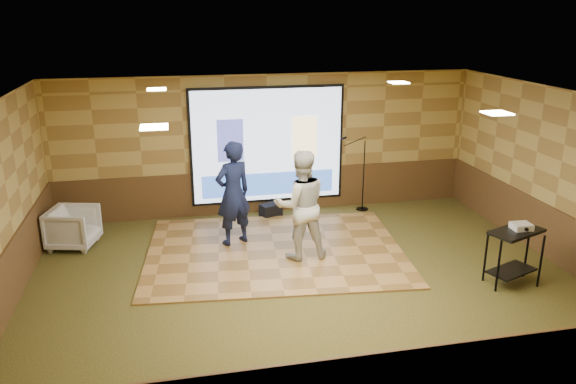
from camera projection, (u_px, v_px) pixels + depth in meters
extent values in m
plane|color=#293317|center=(305.00, 281.00, 9.25)|extent=(9.00, 9.00, 0.00)
cube|color=tan|center=(267.00, 145.00, 12.03)|extent=(9.00, 0.04, 3.00)
cube|color=tan|center=(391.00, 304.00, 5.53)|extent=(9.00, 0.04, 3.00)
cube|color=tan|center=(559.00, 178.00, 9.67)|extent=(0.04, 7.00, 3.00)
cube|color=white|center=(307.00, 99.00, 8.32)|extent=(9.00, 7.00, 0.04)
cube|color=#51331B|center=(268.00, 190.00, 12.33)|extent=(9.00, 0.04, 0.95)
cube|color=#51331B|center=(9.00, 281.00, 8.21)|extent=(0.04, 7.00, 0.95)
cube|color=#51331B|center=(550.00, 233.00, 9.99)|extent=(0.04, 7.00, 0.95)
cube|color=black|center=(268.00, 145.00, 11.99)|extent=(3.32, 0.03, 2.52)
cube|color=silver|center=(268.00, 146.00, 11.96)|extent=(3.20, 0.02, 2.40)
cube|color=#3A3E7F|center=(230.00, 141.00, 11.74)|extent=(0.55, 0.01, 0.90)
cube|color=#FCDE92|center=(305.00, 137.00, 12.06)|extent=(0.55, 0.01, 0.90)
cube|color=#2F57B1|center=(268.00, 184.00, 12.21)|extent=(2.88, 0.01, 0.50)
cube|color=beige|center=(157.00, 89.00, 9.56)|extent=(0.32, 0.32, 0.02)
cube|color=beige|center=(399.00, 83.00, 10.44)|extent=(0.32, 0.32, 0.02)
cube|color=beige|center=(154.00, 127.00, 6.49)|extent=(0.32, 0.32, 0.02)
cube|color=beige|center=(497.00, 113.00, 7.37)|extent=(0.32, 0.32, 0.02)
cube|color=#A7773D|center=(275.00, 251.00, 10.38)|extent=(4.99, 4.00, 0.03)
imported|color=#121A3B|center=(233.00, 193.00, 10.39)|extent=(0.85, 0.73, 1.98)
imported|color=beige|center=(301.00, 205.00, 9.79)|extent=(0.96, 0.75, 1.96)
cylinder|color=black|center=(498.00, 266.00, 8.78)|extent=(0.04, 0.04, 0.89)
cylinder|color=black|center=(541.00, 261.00, 8.93)|extent=(0.04, 0.04, 0.89)
cylinder|color=black|center=(486.00, 256.00, 9.13)|extent=(0.04, 0.04, 0.89)
cylinder|color=black|center=(527.00, 252.00, 9.28)|extent=(0.04, 0.04, 0.89)
cube|color=black|center=(517.00, 232.00, 8.89)|extent=(0.89, 0.47, 0.05)
cube|color=black|center=(511.00, 270.00, 9.10)|extent=(0.80, 0.42, 0.03)
cube|color=silver|center=(521.00, 226.00, 8.90)|extent=(0.31, 0.26, 0.10)
cylinder|color=black|center=(362.00, 209.00, 12.56)|extent=(0.27, 0.27, 0.02)
cylinder|color=black|center=(364.00, 176.00, 12.32)|extent=(0.02, 0.02, 1.57)
cylinder|color=black|center=(355.00, 141.00, 12.03)|extent=(0.50, 0.02, 0.20)
cylinder|color=black|center=(344.00, 138.00, 11.96)|extent=(0.12, 0.05, 0.08)
imported|color=gray|center=(73.00, 228.00, 10.49)|extent=(1.01, 1.00, 0.76)
cube|color=black|center=(271.00, 210.00, 12.12)|extent=(0.51, 0.43, 0.27)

